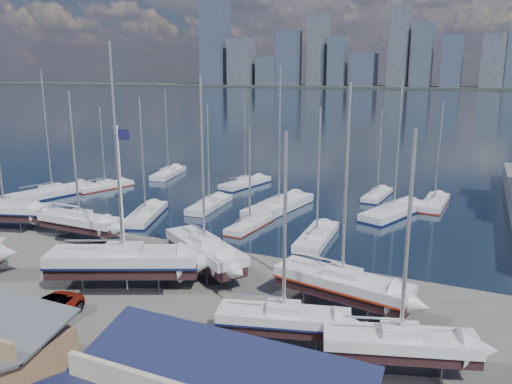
% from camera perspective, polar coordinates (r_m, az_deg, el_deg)
% --- Properties ---
extents(ground, '(1400.00, 1400.00, 0.00)m').
position_cam_1_polar(ground, '(43.56, -14.09, -9.75)').
color(ground, '#605E59').
rests_on(ground, ground).
extents(water, '(1400.00, 600.00, 0.40)m').
position_cam_1_polar(water, '(342.22, 20.76, 9.73)').
color(water, '#1B2F3E').
rests_on(water, ground).
extents(far_shore, '(1400.00, 80.00, 2.20)m').
position_cam_1_polar(far_shore, '(601.59, 22.76, 10.91)').
color(far_shore, '#2D332D').
rests_on(far_shore, ground).
extents(skyline, '(639.14, 43.80, 107.69)m').
position_cam_1_polar(skyline, '(595.95, 22.30, 14.60)').
color(skyline, '#475166').
rests_on(skyline, far_shore).
extents(sailboat_cradle_0, '(10.28, 5.53, 16.01)m').
position_cam_1_polar(sailboat_cradle_0, '(61.66, -26.79, -1.91)').
color(sailboat_cradle_0, '#2D2D33').
rests_on(sailboat_cradle_0, ground).
extents(sailboat_cradle_2, '(9.30, 2.72, 15.19)m').
position_cam_1_polar(sailboat_cradle_2, '(54.30, -19.48, -3.19)').
color(sailboat_cradle_2, '#2D2D33').
rests_on(sailboat_cradle_2, ground).
extents(sailboat_cradle_3, '(12.27, 8.11, 19.10)m').
position_cam_1_polar(sailboat_cradle_3, '(41.51, -14.87, -7.66)').
color(sailboat_cradle_3, '#2D2D33').
rests_on(sailboat_cradle_3, ground).
extents(sailboat_cradle_4, '(10.13, 7.92, 16.61)m').
position_cam_1_polar(sailboat_cradle_4, '(43.24, -5.88, -6.58)').
color(sailboat_cradle_4, '#2D2D33').
rests_on(sailboat_cradle_4, ground).
extents(sailboat_cradle_5, '(8.66, 4.53, 13.66)m').
position_cam_1_polar(sailboat_cradle_5, '(31.99, 3.17, -14.34)').
color(sailboat_cradle_5, '#2D2D33').
rests_on(sailboat_cradle_5, ground).
extents(sailboat_cradle_6, '(10.43, 4.62, 16.27)m').
position_cam_1_polar(sailboat_cradle_6, '(36.93, 9.79, -10.34)').
color(sailboat_cradle_6, '#2D2D33').
rests_on(sailboat_cradle_6, ground).
extents(sailboat_cradle_7, '(8.88, 4.93, 14.12)m').
position_cam_1_polar(sailboat_cradle_7, '(30.52, 16.12, -16.30)').
color(sailboat_cradle_7, '#2D2D33').
rests_on(sailboat_cradle_7, ground).
extents(sailboat_moored_0, '(6.46, 12.61, 18.16)m').
position_cam_1_polar(sailboat_moored_0, '(75.51, -22.20, -0.23)').
color(sailboat_moored_0, black).
rests_on(sailboat_moored_0, water).
extents(sailboat_moored_1, '(4.79, 8.79, 12.66)m').
position_cam_1_polar(sailboat_moored_1, '(77.76, -16.84, 0.56)').
color(sailboat_moored_1, black).
rests_on(sailboat_moored_1, water).
extents(sailboat_moored_2, '(4.91, 10.23, 14.89)m').
position_cam_1_polar(sailboat_moored_2, '(85.04, -9.96, 2.02)').
color(sailboat_moored_2, black).
rests_on(sailboat_moored_2, water).
extents(sailboat_moored_3, '(5.96, 10.30, 14.87)m').
position_cam_1_polar(sailboat_moored_3, '(60.76, -12.50, -2.70)').
color(sailboat_moored_3, black).
rests_on(sailboat_moored_3, water).
extents(sailboat_moored_4, '(3.38, 9.37, 13.85)m').
position_cam_1_polar(sailboat_moored_4, '(64.12, -5.34, -1.56)').
color(sailboat_moored_4, black).
rests_on(sailboat_moored_4, water).
extents(sailboat_moored_5, '(4.78, 10.16, 14.66)m').
position_cam_1_polar(sailboat_moored_5, '(76.20, -1.23, 0.89)').
color(sailboat_moored_5, black).
rests_on(sailboat_moored_5, water).
extents(sailboat_moored_6, '(2.77, 8.04, 11.81)m').
position_cam_1_polar(sailboat_moored_6, '(55.74, -0.70, -3.83)').
color(sailboat_moored_6, black).
rests_on(sailboat_moored_6, water).
extents(sailboat_moored_7, '(5.22, 12.67, 18.56)m').
position_cam_1_polar(sailboat_moored_7, '(62.93, 2.64, -1.80)').
color(sailboat_moored_7, black).
rests_on(sailboat_moored_7, water).
extents(sailboat_moored_8, '(2.89, 8.51, 12.52)m').
position_cam_1_polar(sailboat_moored_8, '(71.04, 13.70, -0.42)').
color(sailboat_moored_8, black).
rests_on(sailboat_moored_8, water).
extents(sailboat_moored_9, '(3.29, 9.64, 14.31)m').
position_cam_1_polar(sailboat_moored_9, '(51.89, 6.96, -5.24)').
color(sailboat_moored_9, black).
rests_on(sailboat_moored_9, water).
extents(sailboat_moored_10, '(6.73, 11.80, 17.02)m').
position_cam_1_polar(sailboat_moored_10, '(62.82, 15.48, -2.33)').
color(sailboat_moored_10, black).
rests_on(sailboat_moored_10, water).
extents(sailboat_moored_11, '(3.08, 9.48, 14.00)m').
position_cam_1_polar(sailboat_moored_11, '(68.78, 19.72, -1.29)').
color(sailboat_moored_11, black).
rests_on(sailboat_moored_11, water).
extents(car_c, '(2.93, 5.81, 1.58)m').
position_cam_1_polar(car_c, '(38.34, -22.98, -12.47)').
color(car_c, gray).
rests_on(car_c, ground).
extents(flagpole, '(1.15, 0.12, 13.12)m').
position_cam_1_polar(flagpole, '(39.18, -15.01, -0.64)').
color(flagpole, white).
rests_on(flagpole, ground).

